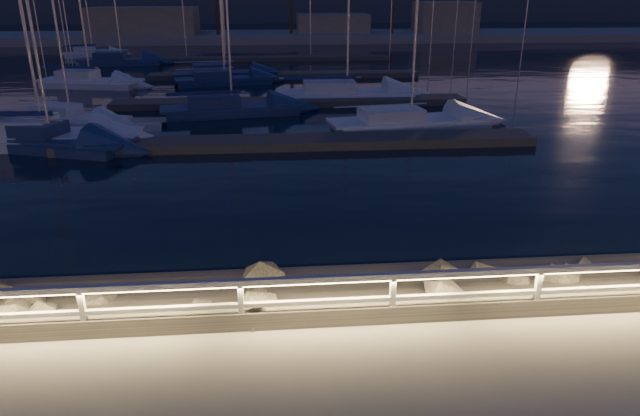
# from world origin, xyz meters

# --- Properties ---
(ground) EXTENTS (400.00, 400.00, 0.00)m
(ground) POSITION_xyz_m (0.00, 0.00, 0.00)
(ground) COLOR gray
(ground) RESTS_ON ground
(harbor_water) EXTENTS (400.00, 440.00, 0.60)m
(harbor_water) POSITION_xyz_m (0.00, 31.22, -0.97)
(harbor_water) COLOR black
(harbor_water) RESTS_ON ground
(guard_rail) EXTENTS (44.11, 0.12, 1.06)m
(guard_rail) POSITION_xyz_m (-0.07, -0.00, 0.77)
(guard_rail) COLOR silver
(guard_rail) RESTS_ON ground
(floating_docks) EXTENTS (22.00, 36.00, 0.40)m
(floating_docks) POSITION_xyz_m (0.00, 32.50, -0.40)
(floating_docks) COLOR #615951
(floating_docks) RESTS_ON ground
(far_shore) EXTENTS (160.00, 14.00, 5.20)m
(far_shore) POSITION_xyz_m (-0.12, 74.05, 0.29)
(far_shore) COLOR gray
(far_shore) RESTS_ON ground
(sailboat_b) EXTENTS (8.02, 4.64, 13.21)m
(sailboat_b) POSITION_xyz_m (-11.48, 16.55, -0.16)
(sailboat_b) COLOR navy
(sailboat_b) RESTS_ON ground
(sailboat_c) EXTENTS (8.35, 3.69, 13.71)m
(sailboat_c) POSITION_xyz_m (-3.70, 23.33, -0.17)
(sailboat_c) COLOR navy
(sailboat_c) RESTS_ON ground
(sailboat_e) EXTENTS (6.55, 3.77, 10.84)m
(sailboat_e) POSITION_xyz_m (-12.07, 21.39, -0.19)
(sailboat_e) COLOR silver
(sailboat_e) RESTS_ON ground
(sailboat_f) EXTENTS (8.84, 2.97, 14.89)m
(sailboat_f) POSITION_xyz_m (-12.06, 17.13, -0.12)
(sailboat_f) COLOR silver
(sailboat_f) RESTS_ON ground
(sailboat_g) EXTENTS (9.19, 2.85, 15.52)m
(sailboat_g) POSITION_xyz_m (3.51, 27.42, -0.13)
(sailboat_g) COLOR silver
(sailboat_g) RESTS_ON ground
(sailboat_h) EXTENTS (8.86, 3.76, 14.52)m
(sailboat_h) POSITION_xyz_m (5.74, 18.96, -0.17)
(sailboat_h) COLOR silver
(sailboat_h) RESTS_ON ground
(sailboat_i) EXTENTS (7.84, 3.89, 12.94)m
(sailboat_i) POSITION_xyz_m (-14.65, 34.28, -0.14)
(sailboat_i) COLOR silver
(sailboat_i) RESTS_ON ground
(sailboat_j) EXTENTS (8.40, 3.64, 13.87)m
(sailboat_j) POSITION_xyz_m (-5.02, 37.41, -0.15)
(sailboat_j) COLOR navy
(sailboat_j) RESTS_ON ground
(sailboat_k) EXTENTS (7.73, 3.70, 12.65)m
(sailboat_k) POSITION_xyz_m (-4.88, 34.78, -0.19)
(sailboat_k) COLOR navy
(sailboat_k) RESTS_ON ground
(sailboat_m) EXTENTS (6.46, 3.64, 10.69)m
(sailboat_m) POSITION_xyz_m (-20.16, 54.95, -0.20)
(sailboat_m) COLOR silver
(sailboat_m) RESTS_ON ground
(sailboat_n) EXTENTS (7.88, 2.43, 13.38)m
(sailboat_n) POSITION_xyz_m (-15.54, 47.71, -0.16)
(sailboat_n) COLOR navy
(sailboat_n) RESTS_ON ground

